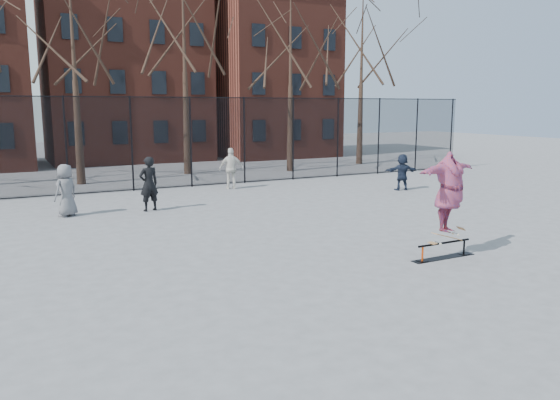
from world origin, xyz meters
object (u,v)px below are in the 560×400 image
bystander_white (231,168)px  skate_rail (444,252)px  bystander_grey (66,190)px  skater (449,198)px  bystander_navy (402,172)px  skateboard (447,239)px  bystander_black (149,184)px

bystander_white → skate_rail: bearing=107.2°
bystander_grey → bystander_white: (7.12, 3.07, 0.04)m
skater → bystander_navy: 10.74m
bystander_grey → bystander_white: bearing=168.1°
bystander_white → skateboard: bearing=107.6°
bystander_grey → bystander_navy: size_ratio=1.10×
bystander_black → skater: bearing=105.5°
skate_rail → bystander_navy: bystander_navy is taller
skater → bystander_white: skater is taller
skater → bystander_navy: bearing=37.2°
skateboard → bystander_black: (-4.77, 9.19, 0.49)m
skater → bystander_black: skater is taller
skater → skate_rail: bearing=161.7°
skate_rail → skateboard: (0.08, -0.00, 0.29)m
skateboard → bystander_white: bearing=91.3°
skateboard → skater: 1.00m
bystander_navy → bystander_white: bearing=-14.8°
skate_rail → bystander_grey: bearing=127.7°
skate_rail → skater: 1.30m
bystander_white → bystander_black: bearing=53.4°
skater → bystander_white: bearing=73.0°
bystander_navy → skater: bearing=71.1°
skateboard → bystander_white: bystander_white is taller
skater → bystander_white: size_ratio=1.30×
skate_rail → bystander_white: (-0.22, 12.57, 0.74)m
skater → bystander_navy: (6.07, 8.83, -0.67)m
skater → bystander_black: size_ratio=1.24×
bystander_black → bystander_navy: bearing=166.2°
bystander_navy → bystander_black: bearing=13.8°
skater → bystander_grey: (-7.42, 9.50, -0.59)m
skate_rail → bystander_grey: bystander_grey is taller
bystander_black → bystander_white: 5.61m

